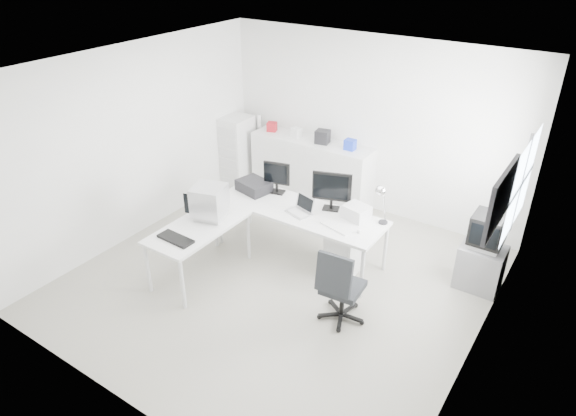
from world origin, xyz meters
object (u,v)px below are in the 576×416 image
Objects in this scene: crt_monitor at (209,201)px; crt_tv at (488,232)px; laser_printer at (357,212)px; filing_cabinet at (238,151)px; main_desk at (299,233)px; office_chair at (343,284)px; laptop at (299,206)px; sideboard at (311,170)px; side_desk at (200,250)px; lcd_monitor_large at (332,191)px; tv_cabinet at (480,267)px; lcd_monitor_small at (277,177)px; inkjet_printer at (254,186)px; drawer_pedestal at (345,251)px.

crt_monitor is 3.53m from crt_tv.
filing_cabinet reaches higher than laser_printer.
office_chair is at bearing -36.24° from main_desk.
main_desk is at bearing 133.23° from laptop.
laser_printer is at bearing -41.98° from sideboard.
crt_monitor reaches higher than laser_printer.
side_desk is 1.92m from lcd_monitor_large.
main_desk is 0.91m from laser_printer.
office_chair is at bearing -51.65° from sideboard.
tv_cabinet is 3.25m from sideboard.
main_desk is 2.42m from tv_cabinet.
sideboard is at bearing 88.82° from side_desk.
filing_cabinet is (-3.32, 2.20, 0.13)m from office_chair.
tv_cabinet is 1.19× the size of crt_tv.
lcd_monitor_small is (-0.55, 0.25, 0.62)m from main_desk.
main_desk is 1.71× the size of side_desk.
crt_tv is at bearing 23.34° from inkjet_printer.
crt_monitor reaches higher than tv_cabinet.
office_chair is (1.09, -0.74, -0.37)m from laptop.
sideboard is (-3.11, 0.91, 0.23)m from tv_cabinet.
drawer_pedestal is 0.48× the size of filing_cabinet.
laptop is at bearing 48.01° from side_desk.
inkjet_printer is 0.97m from crt_monitor.
laptop is 1.37m from office_chair.
lcd_monitor_small is 0.23× the size of sideboard.
crt_tv is (2.87, 0.45, -0.17)m from lcd_monitor_small.
crt_tv is (2.32, 0.70, 0.45)m from main_desk.
tv_cabinet is 0.28× the size of sideboard.
laptop is at bearing -63.71° from sideboard.
crt_monitor is at bearing -156.95° from lcd_monitor_large.
crt_monitor reaches higher than crt_tv.
tv_cabinet is (1.62, 0.65, -0.00)m from drawer_pedestal.
laser_printer reaches higher than tv_cabinet.
side_desk is at bearing -150.44° from crt_tv.
crt_tv is at bearing 48.16° from office_chair.
crt_monitor is at bearing -77.34° from inkjet_printer.
sideboard is at bearing 85.94° from lcd_monitor_small.
lcd_monitor_large is 2.15m from tv_cabinet.
crt_tv is at bearing 9.94° from crt_monitor.
crt_monitor is (-0.85, -0.85, 0.63)m from main_desk.
filing_cabinet is at bearing -170.10° from sideboard.
lcd_monitor_small is 2.01m from filing_cabinet.
crt_tv is at bearing -16.32° from sideboard.
lcd_monitor_small is at bearing 77.47° from side_desk.
main_desk is at bearing 5.96° from inkjet_printer.
main_desk is 1.13× the size of sideboard.
side_desk is at bearing -143.43° from drawer_pedestal.
laptop is at bearing -143.20° from laser_printer.
lcd_monitor_large reaches higher than sideboard.
laptop is at bearing 141.71° from office_chair.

